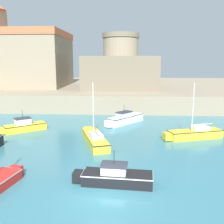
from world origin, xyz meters
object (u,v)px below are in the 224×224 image
object	(u,v)px
motorboat_black_8	(115,176)
fortress	(121,69)
motorboat_white_0	(125,119)
sailboat_yellow_5	(94,138)
sailboat_yellow_7	(194,133)
motorboat_yellow_2	(24,126)
church	(33,57)

from	to	relation	value
motorboat_black_8	fortress	world-z (taller)	fortress
motorboat_white_0	motorboat_black_8	size ratio (longest dim) A/B	1.07
sailboat_yellow_5	sailboat_yellow_7	world-z (taller)	sailboat_yellow_5
sailboat_yellow_7	motorboat_yellow_2	bearing A→B (deg)	174.41
motorboat_yellow_2	motorboat_black_8	bearing A→B (deg)	-48.67
fortress	church	bearing A→B (deg)	171.50
sailboat_yellow_5	fortress	world-z (taller)	fortress
sailboat_yellow_7	motorboat_black_8	size ratio (longest dim) A/B	1.21
motorboat_yellow_2	fortress	xyz separation A→B (m)	(10.04, 20.70, 5.53)
motorboat_yellow_2	motorboat_white_0	bearing A→B (deg)	20.91
motorboat_white_0	motorboat_black_8	xyz separation A→B (m)	(-0.47, -16.10, -0.09)
motorboat_yellow_2	sailboat_yellow_7	xyz separation A→B (m)	(17.85, -1.75, -0.04)
sailboat_yellow_5	sailboat_yellow_7	xyz separation A→B (m)	(9.65, 1.99, 0.04)
church	fortress	bearing A→B (deg)	-8.50
motorboat_white_0	church	size ratio (longest dim) A/B	0.34
motorboat_white_0	fortress	bearing A→B (deg)	93.17
motorboat_yellow_2	sailboat_yellow_5	world-z (taller)	sailboat_yellow_5
motorboat_black_8	church	xyz separation A→B (m)	(-17.36, 35.14, 7.78)
motorboat_white_0	sailboat_yellow_5	world-z (taller)	sailboat_yellow_5
motorboat_black_8	church	size ratio (longest dim) A/B	0.32
motorboat_white_0	church	xyz separation A→B (m)	(-17.83, 19.05, 7.70)
sailboat_yellow_5	sailboat_yellow_7	size ratio (longest dim) A/B	1.13
sailboat_yellow_5	church	size ratio (longest dim) A/B	0.44
motorboat_white_0	motorboat_black_8	world-z (taller)	motorboat_white_0
motorboat_white_0	motorboat_yellow_2	size ratio (longest dim) A/B	1.15
fortress	sailboat_yellow_7	bearing A→B (deg)	-70.81
church	sailboat_yellow_7	bearing A→B (deg)	-45.29
motorboat_yellow_2	motorboat_black_8	distance (m)	15.87
sailboat_yellow_7	fortress	xyz separation A→B (m)	(-7.82, 22.45, 5.56)
sailboat_yellow_7	fortress	distance (m)	24.41
motorboat_white_0	sailboat_yellow_5	xyz separation A→B (m)	(-2.75, -7.92, -0.11)
motorboat_white_0	fortress	distance (m)	17.43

